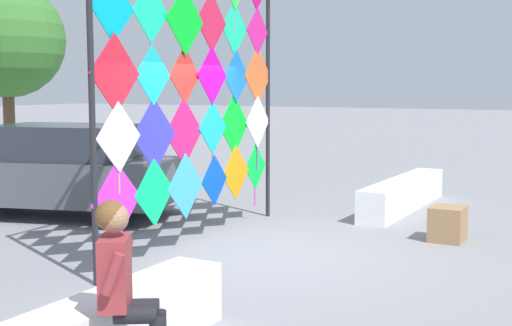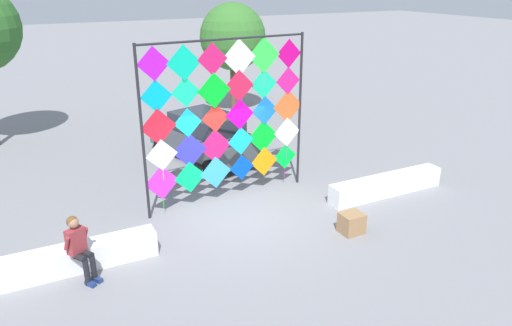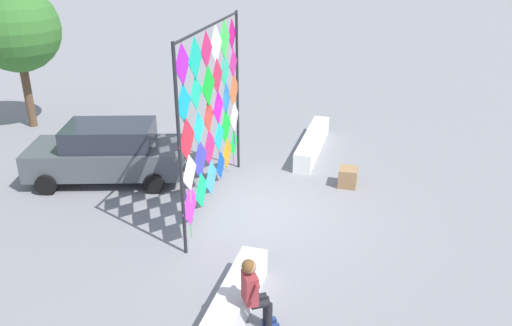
# 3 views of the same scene
# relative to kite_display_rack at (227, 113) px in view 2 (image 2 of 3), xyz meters

# --- Properties ---
(ground) EXTENTS (120.00, 120.00, 0.00)m
(ground) POSITION_rel_kite_display_rack_xyz_m (-0.13, -1.20, -2.45)
(ground) COLOR gray
(plaza_ledge_left) EXTENTS (3.59, 0.50, 0.55)m
(plaza_ledge_left) POSITION_rel_kite_display_rack_xyz_m (-4.33, -1.70, -2.18)
(plaza_ledge_left) COLOR white
(plaza_ledge_left) RESTS_ON ground
(plaza_ledge_right) EXTENTS (3.59, 0.50, 0.55)m
(plaza_ledge_right) POSITION_rel_kite_display_rack_xyz_m (4.06, -1.70, -2.18)
(plaza_ledge_right) COLOR white
(plaza_ledge_right) RESTS_ON ground
(kite_display_rack) EXTENTS (4.66, 0.32, 4.34)m
(kite_display_rack) POSITION_rel_kite_display_rack_xyz_m (0.00, 0.00, 0.00)
(kite_display_rack) COLOR #232328
(kite_display_rack) RESTS_ON ground
(seated_vendor) EXTENTS (0.63, 0.68, 1.40)m
(seated_vendor) POSITION_rel_kite_display_rack_xyz_m (-4.13, -2.13, -1.64)
(seated_vendor) COLOR black
(seated_vendor) RESTS_ON ground
(parked_car) EXTENTS (2.82, 4.35, 1.56)m
(parked_car) POSITION_rel_kite_display_rack_xyz_m (0.57, 3.25, -1.66)
(parked_car) COLOR #4C5156
(parked_car) RESTS_ON ground
(cardboard_box_large) EXTENTS (0.54, 0.47, 0.50)m
(cardboard_box_large) POSITION_rel_kite_display_rack_xyz_m (1.87, -3.01, -2.20)
(cardboard_box_large) COLOR #9E754C
(cardboard_box_large) RESTS_ON ground
(tree_far_right) EXTENTS (2.81, 2.88, 4.74)m
(tree_far_right) POSITION_rel_kite_display_rack_xyz_m (3.82, 8.29, 0.76)
(tree_far_right) COLOR brown
(tree_far_right) RESTS_ON ground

